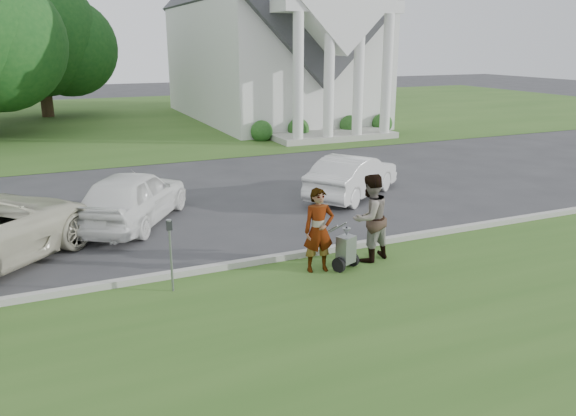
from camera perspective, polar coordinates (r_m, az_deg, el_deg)
ground at (r=12.02m, az=-0.30°, el=-6.35°), size 120.00×120.00×0.00m
grass_strip at (r=9.61m, az=6.97°, el=-12.64°), size 80.00×7.00×0.01m
church_lawn at (r=37.73m, az=-16.93°, el=8.65°), size 80.00×30.00×0.01m
curb at (r=12.46m, az=-1.30°, el=-5.13°), size 80.00×0.18×0.15m
church at (r=35.91m, az=-1.79°, el=18.48°), size 9.19×19.00×24.10m
tree_back at (r=40.17m, az=-23.95°, el=15.19°), size 9.61×7.60×8.89m
striping_cart at (r=11.99m, az=5.86°, el=-4.28°), size 0.81×1.16×1.00m
person_left at (r=11.69m, az=3.14°, el=-2.34°), size 0.71×0.52×1.79m
person_right at (r=12.37m, az=8.31°, el=-1.06°), size 1.11×0.97×1.95m
parking_meter_near at (r=10.93m, az=-11.86°, el=-3.88°), size 0.11×0.10×1.47m
car_b at (r=15.40m, az=-15.53°, el=1.09°), size 3.81×4.60×1.48m
car_d at (r=17.66m, az=6.58°, el=3.26°), size 4.10×3.46×1.33m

